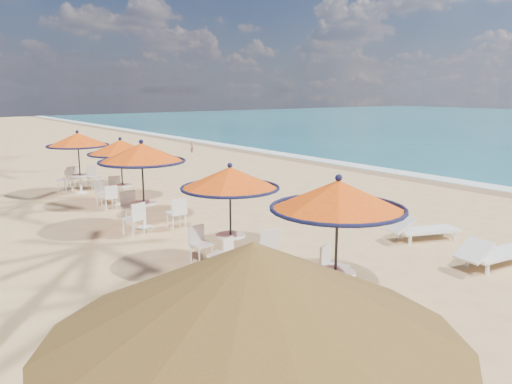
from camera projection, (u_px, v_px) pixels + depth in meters
ground at (467, 256)px, 12.47m from camera, size 160.00×160.00×0.00m
foam_strip at (386, 171)px, 25.77m from camera, size 1.20×140.00×0.04m
wetsand_band at (375, 172)px, 25.24m from camera, size 1.40×140.00×0.02m
station_0 at (335, 207)px, 9.10m from camera, size 2.50×2.50×2.60m
station_1 at (230, 191)px, 11.61m from camera, size 2.34×2.34×2.44m
station_2 at (142, 164)px, 14.67m from camera, size 2.57×2.57×2.68m
station_3 at (119, 155)px, 17.84m from camera, size 2.35×2.35×2.45m
station_4 at (78, 147)px, 19.97m from camera, size 2.43×2.53×2.54m
lounger_near at (493, 253)px, 11.63m from camera, size 2.18×0.94×0.76m
lounger_mid at (421, 229)px, 13.75m from camera, size 2.08×1.31×0.71m
lounger_far at (357, 210)px, 15.88m from camera, size 2.00×0.80×0.70m
palapa at (254, 293)px, 4.25m from camera, size 3.72×3.72×2.84m
person at (192, 147)px, 33.05m from camera, size 0.22×0.32×0.85m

